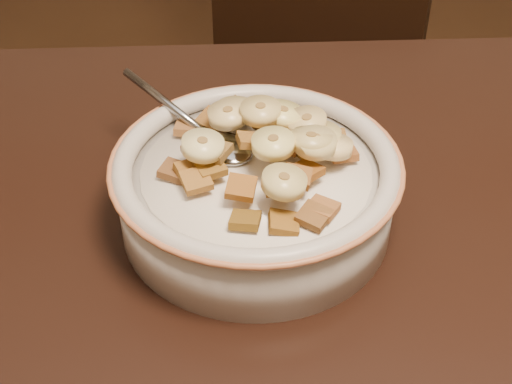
{
  "coord_description": "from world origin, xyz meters",
  "views": [
    {
      "loc": [
        -0.17,
        -0.27,
        1.13
      ],
      "look_at": [
        -0.15,
        0.15,
        0.78
      ],
      "focal_mm": 50.0,
      "sensor_mm": 36.0,
      "label": 1
    }
  ],
  "objects": [
    {
      "name": "milk",
      "position": [
        -0.15,
        0.15,
        0.8
      ],
      "size": [
        0.17,
        0.17,
        0.0
      ],
      "primitive_type": "cylinder",
      "color": "white",
      "rests_on": "cereal_bowl"
    },
    {
      "name": "banana_slice_2",
      "position": [
        -0.15,
        0.19,
        0.83
      ],
      "size": [
        0.04,
        0.04,
        0.01
      ],
      "primitive_type": "cylinder",
      "rotation": [
        0.02,
        -0.03,
        0.73
      ],
      "color": "#D6C26A",
      "rests_on": "milk"
    },
    {
      "name": "banana_slice_4",
      "position": [
        -0.17,
        0.19,
        0.83
      ],
      "size": [
        0.04,
        0.04,
        0.01
      ],
      "primitive_type": "cylinder",
      "rotation": [
        -0.07,
        0.06,
        2.57
      ],
      "color": "#F8D58B",
      "rests_on": "milk"
    },
    {
      "name": "cereal_square_6",
      "position": [
        -0.17,
        0.23,
        0.81
      ],
      "size": [
        0.03,
        0.03,
        0.01
      ],
      "primitive_type": "cube",
      "rotation": [
        0.18,
        0.05,
        0.75
      ],
      "color": "brown",
      "rests_on": "milk"
    },
    {
      "name": "cereal_square_21",
      "position": [
        -0.09,
        0.16,
        0.81
      ],
      "size": [
        0.02,
        0.02,
        0.01
      ],
      "primitive_type": "cube",
      "rotation": [
        -0.16,
        -0.03,
        0.13
      ],
      "color": "brown",
      "rests_on": "milk"
    },
    {
      "name": "cereal_square_25",
      "position": [
        -0.11,
        0.1,
        0.81
      ],
      "size": [
        0.03,
        0.03,
        0.01
      ],
      "primitive_type": "cube",
      "rotation": [
        0.02,
        0.1,
        1.01
      ],
      "color": "#925F31",
      "rests_on": "milk"
    },
    {
      "name": "cereal_square_1",
      "position": [
        -0.18,
        0.15,
        0.82
      ],
      "size": [
        0.03,
        0.03,
        0.01
      ],
      "primitive_type": "cube",
      "rotation": [
        -0.08,
        -0.04,
        1.05
      ],
      "color": "olive",
      "rests_on": "milk"
    },
    {
      "name": "banana_slice_8",
      "position": [
        -0.11,
        0.15,
        0.83
      ],
      "size": [
        0.04,
        0.04,
        0.01
      ],
      "primitive_type": "cylinder",
      "rotation": [
        0.07,
        -0.01,
        0.48
      ],
      "color": "#EED37B",
      "rests_on": "milk"
    },
    {
      "name": "cereal_square_7",
      "position": [
        -0.2,
        0.13,
        0.81
      ],
      "size": [
        0.03,
        0.03,
        0.01
      ],
      "primitive_type": "cube",
      "rotation": [
        -0.04,
        -0.17,
        1.91
      ],
      "color": "#94602E",
      "rests_on": "milk"
    },
    {
      "name": "cereal_square_2",
      "position": [
        -0.14,
        0.22,
        0.81
      ],
      "size": [
        0.03,
        0.03,
        0.01
      ],
      "primitive_type": "cube",
      "rotation": [
        -0.15,
        -0.02,
        0.67
      ],
      "color": "brown",
      "rests_on": "milk"
    },
    {
      "name": "cereal_square_22",
      "position": [
        -0.12,
        0.2,
        0.81
      ],
      "size": [
        0.03,
        0.03,
        0.01
      ],
      "primitive_type": "cube",
      "rotation": [
        0.25,
        -0.0,
        2.69
      ],
      "color": "brown",
      "rests_on": "milk"
    },
    {
      "name": "cereal_square_19",
      "position": [
        -0.14,
        0.09,
        0.81
      ],
      "size": [
        0.02,
        0.02,
        0.01
      ],
      "primitive_type": "cube",
      "rotation": [
        0.22,
        -0.03,
        1.53
      ],
      "color": "#9C5F1B",
      "rests_on": "milk"
    },
    {
      "name": "banana_slice_0",
      "position": [
        -0.17,
        0.21,
        0.82
      ],
      "size": [
        0.04,
        0.04,
        0.01
      ],
      "primitive_type": "cylinder",
      "rotation": [
        0.08,
        0.04,
        2.01
      ],
      "color": "#E4C075",
      "rests_on": "milk"
    },
    {
      "name": "banana_slice_3",
      "position": [
        -0.11,
        0.17,
        0.82
      ],
      "size": [
        0.04,
        0.04,
        0.01
      ],
      "primitive_type": "cylinder",
      "rotation": [
        0.04,
        0.06,
        1.3
      ],
      "color": "#E1C378",
      "rests_on": "milk"
    },
    {
      "name": "banana_slice_11",
      "position": [
        -0.14,
        0.11,
        0.83
      ],
      "size": [
        0.04,
        0.04,
        0.01
      ],
      "primitive_type": "cylinder",
      "rotation": [
        0.1,
        -0.09,
        2.19
      ],
      "color": "#D9C289",
      "rests_on": "milk"
    },
    {
      "name": "banana_slice_5",
      "position": [
        -0.11,
        0.15,
        0.83
      ],
      "size": [
        0.04,
        0.04,
        0.02
      ],
      "primitive_type": "cylinder",
      "rotation": [
        0.12,
        0.13,
        1.99
      ],
      "color": "#D6B86D",
      "rests_on": "milk"
    },
    {
      "name": "cereal_square_17",
      "position": [
        -0.21,
        0.2,
        0.81
      ],
      "size": [
        0.02,
        0.02,
        0.01
      ],
      "primitive_type": "cube",
      "rotation": [
        0.19,
        -0.04,
        3.03
      ],
      "color": "brown",
      "rests_on": "milk"
    },
    {
      "name": "banana_slice_6",
      "position": [
        -0.14,
        0.14,
        0.83
      ],
      "size": [
        0.04,
        0.04,
        0.01
      ],
      "primitive_type": "cylinder",
      "rotation": [
        -0.02,
        -0.05,
        1.03
      ],
      "color": "#F0DD87",
      "rests_on": "milk"
    },
    {
      "name": "cereal_square_0",
      "position": [
        -0.13,
        0.13,
        0.82
      ],
      "size": [
        0.02,
        0.02,
        0.01
      ],
      "primitive_type": "cube",
      "rotation": [
        -0.02,
        -0.14,
        2.92
      ],
      "color": "brown",
      "rests_on": "milk"
    },
    {
      "name": "cereal_square_3",
      "position": [
        -0.17,
        0.12,
        0.82
      ],
      "size": [
        0.02,
        0.02,
        0.01
      ],
      "primitive_type": "cube",
      "rotation": [
        0.09,
        -0.17,
        1.37
      ],
      "color": "brown",
      "rests_on": "milk"
    },
    {
      "name": "cereal_square_11",
      "position": [
        -0.21,
        0.15,
        0.81
      ],
      "size": [
        0.03,
        0.03,
        0.01
      ],
      "primitive_type": "cube",
      "rotation": [
        0.04,
        -0.13,
        2.77
      ],
      "color": "brown",
      "rests_on": "milk"
    },
    {
      "name": "spoon",
      "position": [
        -0.18,
        0.18,
        0.8
      ],
      "size": [
        0.06,
        0.06,
        0.01
      ],
      "primitive_type": "ellipsoid",
      "rotation": [
        0.0,
        0.0,
        3.9
      ],
      "color": "gray",
      "rests_on": "cereal_bowl"
    },
    {
      "name": "banana_slice_9",
      "position": [
        -0.1,
        0.16,
        0.82
      ],
      "size": [
        0.04,
        0.04,
        0.02
      ],
      "primitive_type": "cylinder",
      "rotation": [
        0.12,
        0.13,
        1.93
      ],
      "color": "beige",
      "rests_on": "milk"
    },
    {
      "name": "cereal_square_8",
      "position": [
        -0.16,
        0.16,
        0.82
      ],
      "size": [
        0.02,
        0.02,
        0.01
      ],
      "primitive_type": "cube",
      "rotation": [
        0.2,
        0.15,
        1.71
      ],
      "color": "olive",
      "rests_on": "milk"
    },
    {
      "name": "cereal_square_15",
      "position": [
        -0.14,
        0.12,
        0.81
      ],
      "size": [
        0.03,
        0.02,
        0.01
      ],
      "primitive_type": "cube",
      "rotation": [
        -0.2,
        0.13,
        1.32
      ],
      "color": "#9C6429",
      "rests_on": "milk"
    },
    {
      "name": "cereal_square_18",
      "position": [
        -0.12,
        0.14,
        0.81
      ],
      "size": [
        0.03,
        0.03,
        0.01
      ],
      "primitive_type": "cube",
      "rotation": [
        -0.08,
        0.1,
        0.74
      ],
      "color": "#91531C",
      "rests_on": "milk"
    },
    {
      "name": "cereal_square_13",
      "position": [
        -0.19,
        0.14,
        0.81
      ],
      "size": [
        0.03,
        0.03,
        0.01
      ],
      "primitive_type": "cube",
      "rotation": [
        0.01,
        -0.06,
        1.99
      ],
      "color": "brown",
      "rests_on": "milk"
    },
    {
      "name": "banana_slice_7",
      "position": [
        -0.19,
        0.15,
        0.83
      ],
      "size": [
        0.04,
        0.04,
        0.01
      ],
      "primitive_type": "cylinder",
      "rotation": [
        0.05,
        -0.1,
        2.29
      ],
      "color": "#F3E795",
      "rests_on": "milk"
    },
    {
      "name": "banana_slice_1",
      "position": [
        -0.11,
        0.18,
        0.82
      ],
      "size": [
        0.04,
        0.04,
        0.02
      ],
      "primitive_type": "cylinder",
      "rotation": [
        -0.13,
        0.07,
        2.61
      ],
      "color": "#DEC474",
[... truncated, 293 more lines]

